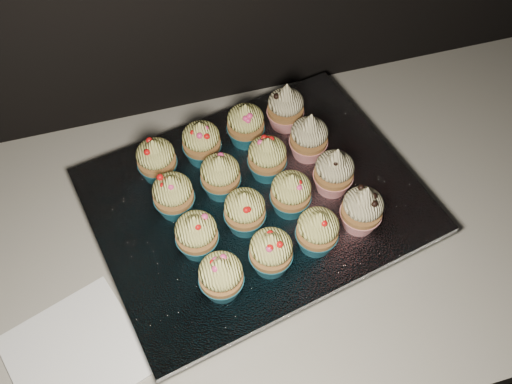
% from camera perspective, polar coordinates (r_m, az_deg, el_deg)
% --- Properties ---
extents(cabinet, '(2.40, 0.60, 0.86)m').
position_cam_1_polar(cabinet, '(1.32, -5.79, -15.88)').
color(cabinet, black).
rests_on(cabinet, ground).
extents(worktop, '(2.44, 0.64, 0.04)m').
position_cam_1_polar(worktop, '(0.91, -8.13, -6.45)').
color(worktop, beige).
rests_on(worktop, cabinet).
extents(napkin, '(0.22, 0.22, 0.00)m').
position_cam_1_polar(napkin, '(0.86, -17.59, -15.21)').
color(napkin, white).
rests_on(napkin, worktop).
extents(baking_tray, '(0.52, 0.43, 0.02)m').
position_cam_1_polar(baking_tray, '(0.92, 0.00, -1.40)').
color(baking_tray, black).
rests_on(baking_tray, worktop).
extents(foil_lining, '(0.56, 0.48, 0.01)m').
position_cam_1_polar(foil_lining, '(0.90, 0.00, -0.80)').
color(foil_lining, silver).
rests_on(foil_lining, baking_tray).
extents(cupcake_0, '(0.06, 0.06, 0.08)m').
position_cam_1_polar(cupcake_0, '(0.79, -3.52, -8.40)').
color(cupcake_0, '#185E72').
rests_on(cupcake_0, foil_lining).
extents(cupcake_1, '(0.06, 0.06, 0.08)m').
position_cam_1_polar(cupcake_1, '(0.80, 1.50, -6.00)').
color(cupcake_1, '#185E72').
rests_on(cupcake_1, foil_lining).
extents(cupcake_2, '(0.06, 0.06, 0.08)m').
position_cam_1_polar(cupcake_2, '(0.83, 6.16, -3.88)').
color(cupcake_2, '#185E72').
rests_on(cupcake_2, foil_lining).
extents(cupcake_3, '(0.06, 0.06, 0.10)m').
position_cam_1_polar(cupcake_3, '(0.85, 10.57, -1.68)').
color(cupcake_3, red).
rests_on(cupcake_3, foil_lining).
extents(cupcake_4, '(0.06, 0.06, 0.08)m').
position_cam_1_polar(cupcake_4, '(0.82, -5.96, -4.23)').
color(cupcake_4, '#185E72').
rests_on(cupcake_4, foil_lining).
extents(cupcake_5, '(0.06, 0.06, 0.08)m').
position_cam_1_polar(cupcake_5, '(0.84, -1.13, -1.92)').
color(cupcake_5, '#185E72').
rests_on(cupcake_5, foil_lining).
extents(cupcake_6, '(0.06, 0.06, 0.08)m').
position_cam_1_polar(cupcake_6, '(0.86, 3.50, -0.13)').
color(cupcake_6, '#185E72').
rests_on(cupcake_6, foil_lining).
extents(cupcake_7, '(0.06, 0.06, 0.10)m').
position_cam_1_polar(cupcake_7, '(0.89, 7.81, 2.04)').
color(cupcake_7, red).
rests_on(cupcake_7, foil_lining).
extents(cupcake_8, '(0.06, 0.06, 0.08)m').
position_cam_1_polar(cupcake_8, '(0.87, -8.27, -0.30)').
color(cupcake_8, '#185E72').
rests_on(cupcake_8, foil_lining).
extents(cupcake_9, '(0.06, 0.06, 0.08)m').
position_cam_1_polar(cupcake_9, '(0.88, -3.58, 1.66)').
color(cupcake_9, '#185E72').
rests_on(cupcake_9, foil_lining).
extents(cupcake_10, '(0.06, 0.06, 0.08)m').
position_cam_1_polar(cupcake_10, '(0.90, 1.13, 3.46)').
color(cupcake_10, '#185E72').
rests_on(cupcake_10, foil_lining).
extents(cupcake_11, '(0.06, 0.06, 0.10)m').
position_cam_1_polar(cupcake_11, '(0.93, 5.31, 5.47)').
color(cupcake_11, red).
rests_on(cupcake_11, foil_lining).
extents(cupcake_12, '(0.06, 0.06, 0.08)m').
position_cam_1_polar(cupcake_12, '(0.91, -9.92, 3.21)').
color(cupcake_12, '#185E72').
rests_on(cupcake_12, foil_lining).
extents(cupcake_13, '(0.06, 0.06, 0.08)m').
position_cam_1_polar(cupcake_13, '(0.92, -5.47, 4.99)').
color(cupcake_13, '#185E72').
rests_on(cupcake_13, foil_lining).
extents(cupcake_14, '(0.06, 0.06, 0.08)m').
position_cam_1_polar(cupcake_14, '(0.95, -1.04, 6.78)').
color(cupcake_14, '#185E72').
rests_on(cupcake_14, foil_lining).
extents(cupcake_15, '(0.06, 0.06, 0.10)m').
position_cam_1_polar(cupcake_15, '(0.97, 2.98, 8.44)').
color(cupcake_15, red).
rests_on(cupcake_15, foil_lining).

